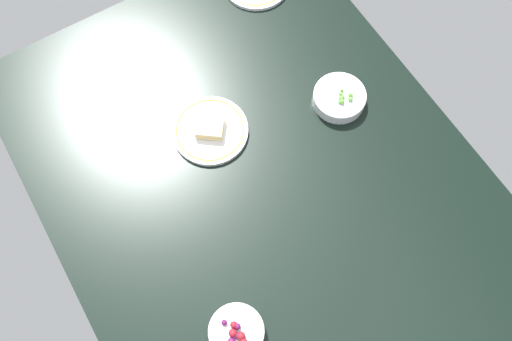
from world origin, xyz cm
name	(u,v)px	position (x,y,z in cm)	size (l,w,h in cm)	color
dining_table	(256,176)	(0.00, 0.00, 2.00)	(145.77, 113.69, 4.00)	black
plate_sandwich	(210,130)	(-17.82, -4.51, 5.20)	(21.84, 21.84, 4.58)	silver
bowl_peas	(339,98)	(-6.86, 32.59, 6.23)	(15.47, 15.47, 5.26)	silver
bowl_berries	(236,332)	(34.30, -26.47, 6.53)	(13.86, 13.86, 6.26)	silver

